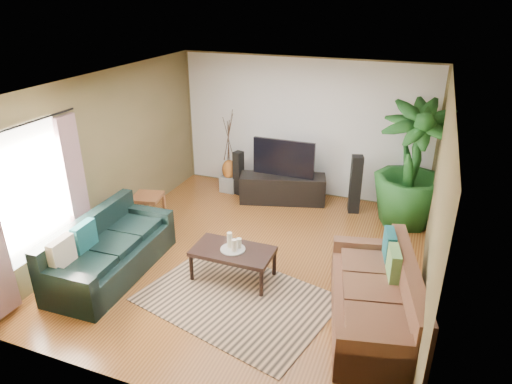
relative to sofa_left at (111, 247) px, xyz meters
The scene contains 27 objects.
floor 2.10m from the sofa_left, 31.40° to the left, with size 5.50×5.50×0.00m, color brown.
ceiling 3.07m from the sofa_left, 31.40° to the left, with size 5.50×5.50×0.00m, color white.
wall_back 4.31m from the sofa_left, 65.32° to the left, with size 5.00×5.00×0.00m, color brown.
wall_front 2.60m from the sofa_left, 43.68° to the right, with size 5.00×5.00×0.00m, color brown.
wall_left 1.60m from the sofa_left, 124.73° to the left, with size 5.50×5.50×0.00m, color brown.
wall_right 4.49m from the sofa_left, 14.14° to the left, with size 5.50×5.50×0.00m, color brown.
backwall_panel 4.30m from the sofa_left, 65.26° to the left, with size 4.90×4.90×0.00m, color white.
window_pane 1.32m from the sofa_left, 143.88° to the right, with size 1.80×1.80×0.00m, color white.
curtain_far 1.01m from the sofa_left, 161.73° to the left, with size 0.08×0.35×2.20m, color gray.
curtain_rod 2.06m from the sofa_left, 141.90° to the right, with size 0.03×0.03×1.90m, color black.
sofa_left is the anchor object (origin of this frame).
sofa_right 3.70m from the sofa_left, ahead, with size 2.14×0.96×0.85m, color brown.
area_rug 1.99m from the sofa_left, ahead, with size 2.43×1.72×0.01m, color tan.
coffee_table 1.78m from the sofa_left, 16.66° to the left, with size 1.14×0.62×0.47m, color black.
candle_tray 1.77m from the sofa_left, 16.66° to the left, with size 0.35×0.35×0.02m, color gray.
candle_tall 1.73m from the sofa_left, 18.19° to the left, with size 0.07×0.07×0.23m, color beige.
candle_mid 1.81m from the sofa_left, 15.08° to the left, with size 0.07×0.07×0.18m, color beige.
candle_short 1.86m from the sofa_left, 17.81° to the left, with size 0.07×0.07×0.15m, color beige.
tv_stand 3.58m from the sofa_left, 64.07° to the left, with size 1.64×0.49×0.55m, color black.
television 3.62m from the sofa_left, 64.21° to the left, with size 1.20×0.07×0.71m, color black.
speaker_left 3.33m from the sofa_left, 79.41° to the left, with size 0.16×0.18×0.89m, color black.
speaker_right 4.41m from the sofa_left, 48.15° to the left, with size 0.20×0.22×1.10m, color black.
potted_plant 5.05m from the sofa_left, 39.36° to the left, with size 1.22×1.22×2.18m, color #184819.
plant_pot 5.01m from the sofa_left, 39.36° to the left, with size 0.40×0.40×0.31m, color black.
pedestal 3.36m from the sofa_left, 83.44° to the left, with size 0.32×0.32×0.32m, color #969593.
vase 3.35m from the sofa_left, 83.44° to the left, with size 0.29×0.29×0.41m, color brown.
side_table 1.62m from the sofa_left, 104.61° to the left, with size 0.49×0.49×0.52m, color brown.
Camera 1 is at (2.23, -5.62, 3.85)m, focal length 32.00 mm.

